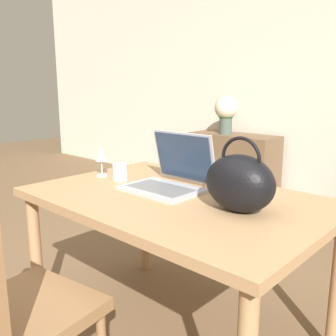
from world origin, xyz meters
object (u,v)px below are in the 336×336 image
laptop (172,174)px  wine_glass (101,155)px  chair (3,306)px  handbag (240,182)px  flower_vase (226,111)px  drinking_glass (120,172)px

laptop → wine_glass: 0.46m
chair → wine_glass: size_ratio=5.37×
laptop → wine_glass: laptop is taller
handbag → flower_vase: 2.62m
laptop → handbag: (0.43, -0.08, 0.05)m
laptop → wine_glass: size_ratio=2.24×
drinking_glass → handbag: handbag is taller
chair → handbag: (0.41, 0.78, 0.35)m
flower_vase → wine_glass: bearing=-73.4°
wine_glass → drinking_glass: bearing=5.4°
handbag → drinking_glass: bearing=179.2°
flower_vase → laptop: bearing=-62.2°
flower_vase → drinking_glass: bearing=-69.9°
drinking_glass → flower_vase: size_ratio=0.22×
chair → handbag: bearing=54.0°
handbag → flower_vase: bearing=125.3°
handbag → flower_vase: size_ratio=0.74×
drinking_glass → handbag: bearing=-0.8°
chair → laptop: 0.91m
chair → drinking_glass: (-0.33, 0.79, 0.27)m
chair → flower_vase: flower_vase is taller
wine_glass → flower_vase: (-0.64, 2.14, 0.11)m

